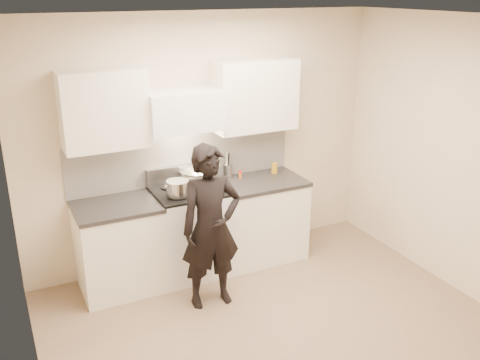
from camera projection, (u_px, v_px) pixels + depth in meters
name	position (u px, v px, depth m)	size (l,w,h in m)	color
ground_plane	(283.00, 335.00, 4.76)	(4.00, 4.00, 0.00)	#7E654D
room_shell	(260.00, 153.00, 4.50)	(4.04, 3.54, 2.70)	beige
stove	(192.00, 231.00, 5.68)	(0.76, 0.65, 0.96)	white
counter_right	(261.00, 218.00, 6.02)	(0.92, 0.67, 0.92)	white
counter_left	(119.00, 247.00, 5.36)	(0.82, 0.67, 0.92)	white
wok	(198.00, 174.00, 5.61)	(0.39, 0.48, 0.31)	silver
stock_pot	(178.00, 188.00, 5.31)	(0.31, 0.30, 0.15)	silver
utensil_crock	(228.00, 170.00, 5.92)	(0.11, 0.11, 0.28)	#A9A9A9
spice_jar	(240.00, 174.00, 5.91)	(0.04, 0.04, 0.08)	#CE5B1E
oil_glass	(274.00, 168.00, 6.06)	(0.07, 0.07, 0.12)	#A88016
person	(211.00, 227.00, 5.00)	(0.58, 0.38, 1.60)	black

